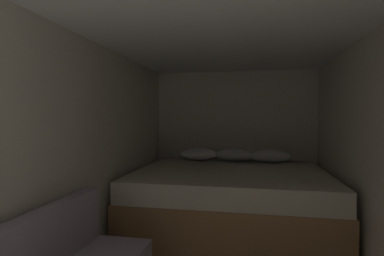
% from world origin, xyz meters
% --- Properties ---
extents(wall_back, '(2.55, 0.05, 2.09)m').
position_xyz_m(wall_back, '(0.00, 4.30, 1.04)').
color(wall_back, beige).
rests_on(wall_back, ground).
extents(wall_left, '(0.05, 4.86, 2.09)m').
position_xyz_m(wall_left, '(-1.25, 1.84, 1.04)').
color(wall_left, beige).
rests_on(wall_left, ground).
extents(ceiling_slab, '(2.55, 4.86, 0.05)m').
position_xyz_m(ceiling_slab, '(0.00, 1.84, 2.11)').
color(ceiling_slab, white).
rests_on(ceiling_slab, wall_left).
extents(bed, '(2.33, 1.87, 0.91)m').
position_xyz_m(bed, '(0.00, 3.31, 0.37)').
color(bed, '#9E7247').
rests_on(bed, ground).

